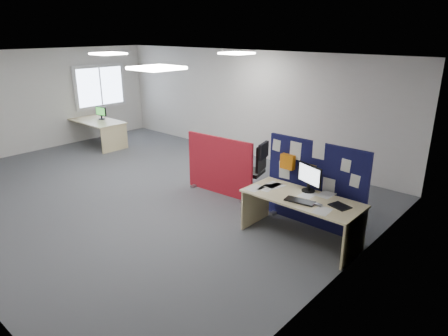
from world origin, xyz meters
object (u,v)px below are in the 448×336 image
Objects in this scene: main_desk at (303,206)px; second_desk at (98,126)px; navy_divider at (314,184)px; red_divider at (219,166)px; monitor_second at (101,112)px; office_chair at (256,166)px; monitor_main at (309,177)px.

main_desk and second_desk have the same top height.
main_desk is (0.12, -0.52, -0.18)m from navy_divider.
navy_divider is at bearing -2.88° from second_desk.
monitor_second is (-5.03, 0.50, 0.35)m from red_divider.
navy_divider is 1.54m from office_chair.
monitor_second is (-7.27, 1.02, 0.37)m from main_desk.
office_chair is (0.63, 0.37, 0.05)m from red_divider.
office_chair is at bearing 165.94° from navy_divider.
red_divider is (-2.24, 0.52, 0.02)m from main_desk.
red_divider reaches higher than monitor_main.
navy_divider is 1.62× the size of office_chair.
navy_divider reaches higher than second_desk.
monitor_second is at bearing 175.96° from navy_divider.
monitor_main is at bearing -37.52° from office_chair.
monitor_main is (-0.06, 0.23, 0.41)m from main_desk.
monitor_second is at bearing 170.06° from red_divider.
office_chair reaches higher than main_desk.
monitor_second is (-7.15, 0.51, 0.18)m from navy_divider.
red_divider is 1.43× the size of office_chair.
main_desk is 1.04× the size of second_desk.
monitor_main is 7.24m from second_desk.
second_desk is at bearing 171.71° from red_divider.
monitor_main is 0.45× the size of office_chair.
office_chair is at bearing 26.27° from red_divider.
navy_divider is at bearing -28.52° from office_chair.
navy_divider is 7.17m from monitor_second.
monitor_main is at bearing -14.83° from monitor_second.
monitor_main is at bearing -77.69° from navy_divider.
main_desk is at bearing -76.94° from navy_divider.
main_desk is 1.66× the size of office_chair.
red_divider is 5.07m from monitor_second.
main_desk is 7.35m from monitor_second.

